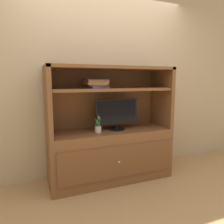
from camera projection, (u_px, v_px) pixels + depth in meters
name	position (u px, v px, depth m)	size (l,w,h in m)	color
ground_plane	(123.00, 192.00, 2.55)	(8.00, 8.00, 0.00)	tan
painted_rear_wall	(102.00, 76.00, 3.03)	(6.00, 0.10, 2.80)	tan
media_console	(110.00, 143.00, 2.85)	(1.62, 0.57, 1.51)	brown
tv_monitor	(117.00, 113.00, 2.81)	(0.59, 0.22, 0.41)	black
potted_plant	(98.00, 129.00, 2.68)	(0.08, 0.11, 0.24)	beige
magazine_stack	(96.00, 83.00, 2.66)	(0.28, 0.33, 0.11)	purple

